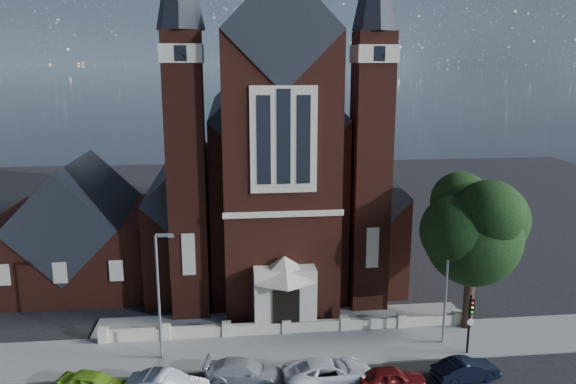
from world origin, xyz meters
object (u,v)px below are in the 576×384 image
at_px(street_tree, 477,233).
at_px(car_lime_van, 94,384).
at_px(parish_hall, 80,235).
at_px(street_lamp_right, 448,277).
at_px(car_dark_red, 392,379).
at_px(car_navy, 466,370).
at_px(street_lamp_left, 160,290).
at_px(church, 267,171).
at_px(car_white_suv, 328,372).
at_px(traffic_signal, 470,317).
at_px(car_silver_b, 245,372).

distance_m(street_tree, car_lime_van, 25.24).
distance_m(parish_hall, street_lamp_right, 29.62).
distance_m(street_lamp_right, car_lime_van, 22.01).
distance_m(car_dark_red, car_navy, 4.54).
height_order(parish_hall, car_navy, parish_hall).
distance_m(street_tree, street_lamp_left, 20.71).
xyz_separation_m(street_lamp_left, car_lime_van, (-3.38, -3.51, -3.92)).
xyz_separation_m(church, car_white_suv, (1.74, -22.74, -7.46)).
height_order(car_white_suv, car_dark_red, car_white_suv).
relative_size(traffic_signal, car_lime_van, 1.01).
xyz_separation_m(street_tree, street_lamp_right, (-2.51, -1.71, -2.36)).
distance_m(car_silver_b, car_navy, 12.71).
bearing_deg(parish_hall, car_dark_red, -41.57).
distance_m(traffic_signal, car_dark_red, 6.93).
relative_size(car_white_suv, car_navy, 1.33).
relative_size(street_lamp_right, car_dark_red, 2.09).
bearing_deg(car_dark_red, car_white_suv, 74.02).
bearing_deg(car_navy, parish_hall, 44.87).
distance_m(church, street_tree, 21.38).
height_order(parish_hall, car_white_suv, parish_hall).
xyz_separation_m(parish_hall, traffic_signal, (27.00, -15.57, -1.43)).
bearing_deg(street_tree, car_navy, -115.92).
relative_size(church, car_lime_van, 8.77).
distance_m(street_tree, car_silver_b, 17.49).
xyz_separation_m(car_white_suv, car_dark_red, (3.42, -0.97, -0.06)).
relative_size(traffic_signal, car_silver_b, 0.87).
bearing_deg(street_tree, car_silver_b, -162.72).
relative_size(street_tree, traffic_signal, 2.67).
height_order(car_lime_van, car_silver_b, car_lime_van).
bearing_deg(street_lamp_left, street_tree, 4.76).
bearing_deg(street_lamp_right, traffic_signal, -59.99).
distance_m(car_silver_b, car_white_suv, 4.77).
bearing_deg(car_silver_b, street_lamp_right, -66.19).
relative_size(parish_hall, street_lamp_left, 1.51).
distance_m(street_lamp_right, car_navy, 5.86).
height_order(parish_hall, car_silver_b, parish_hall).
bearing_deg(street_lamp_left, car_dark_red, -20.04).
relative_size(car_dark_red, car_navy, 0.99).
bearing_deg(parish_hall, car_lime_van, -74.93).
xyz_separation_m(church, car_dark_red, (5.16, -23.71, -7.53)).
distance_m(street_lamp_left, car_white_suv, 11.07).
bearing_deg(car_navy, street_tree, -35.59).
relative_size(car_lime_van, car_navy, 1.02).
bearing_deg(street_lamp_right, car_lime_van, -170.68).
xyz_separation_m(church, car_lime_van, (-11.28, -22.45, -7.51)).
height_order(parish_hall, street_tree, street_tree).
relative_size(street_lamp_right, car_lime_van, 2.03).
relative_size(car_silver_b, car_navy, 1.18).
height_order(street_tree, traffic_signal, street_tree).
height_order(street_lamp_right, car_silver_b, street_lamp_right).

